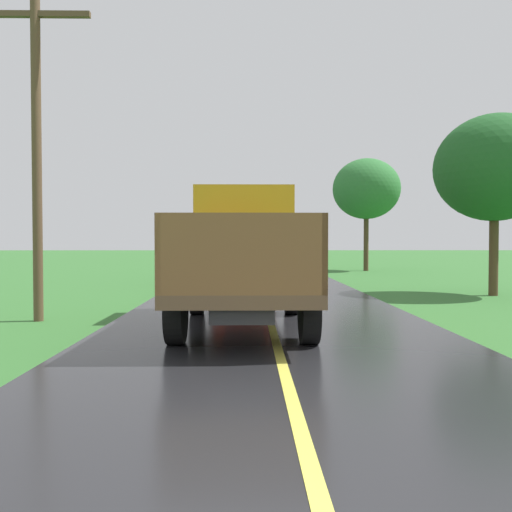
# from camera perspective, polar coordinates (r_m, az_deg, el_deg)

# --- Properties ---
(banana_truck_near) EXTENTS (2.38, 5.82, 2.80)m
(banana_truck_near) POSITION_cam_1_polar(r_m,az_deg,el_deg) (10.65, -1.19, 0.40)
(banana_truck_near) COLOR #2D2D30
(banana_truck_near) RESTS_ON road_surface
(banana_truck_far) EXTENTS (2.38, 5.81, 2.80)m
(banana_truck_far) POSITION_cam_1_polar(r_m,az_deg,el_deg) (22.25, -1.37, 1.01)
(banana_truck_far) COLOR #2D2D30
(banana_truck_far) RESTS_ON road_surface
(utility_pole_roadside) EXTENTS (2.31, 0.20, 6.88)m
(utility_pole_roadside) POSITION_cam_1_polar(r_m,az_deg,el_deg) (12.21, -22.83, 11.21)
(utility_pole_roadside) COLOR brown
(utility_pole_roadside) RESTS_ON ground
(roadside_tree_near_left) EXTENTS (3.88, 3.88, 6.49)m
(roadside_tree_near_left) POSITION_cam_1_polar(r_m,az_deg,el_deg) (31.08, 11.96, 7.16)
(roadside_tree_near_left) COLOR #4C3823
(roadside_tree_near_left) RESTS_ON ground
(roadside_tree_mid_right) EXTENTS (3.69, 3.69, 5.66)m
(roadside_tree_mid_right) POSITION_cam_1_polar(r_m,az_deg,el_deg) (18.12, 24.61, 8.71)
(roadside_tree_mid_right) COLOR #4C3823
(roadside_tree_mid_right) RESTS_ON ground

